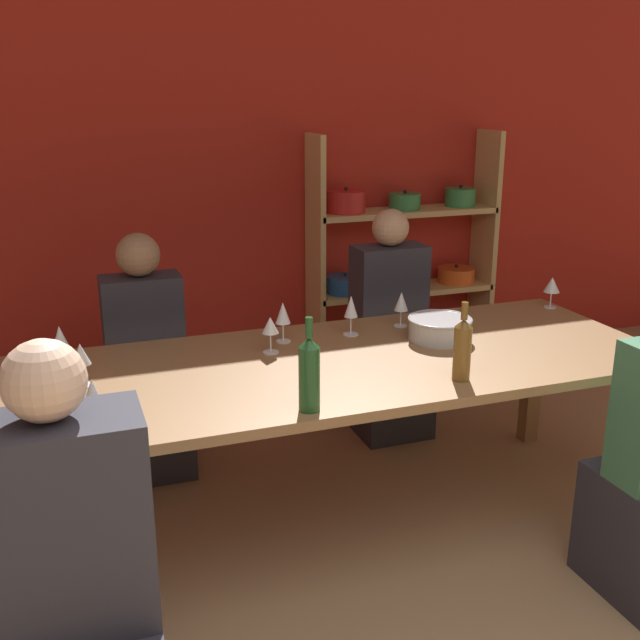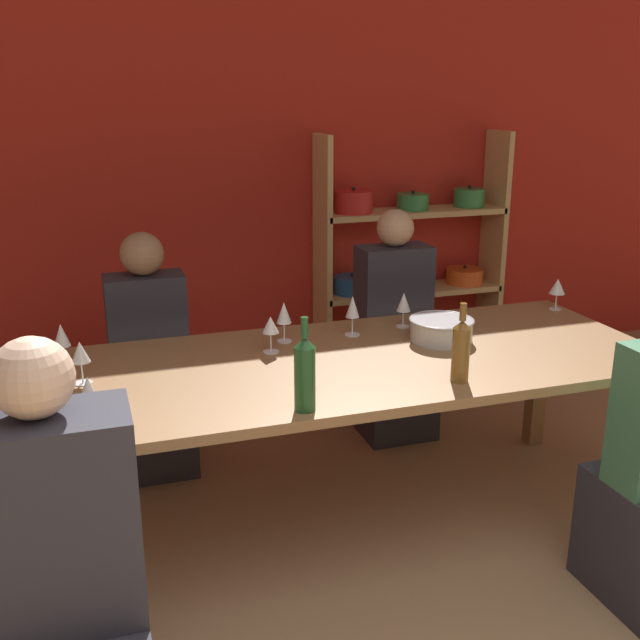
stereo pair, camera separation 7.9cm
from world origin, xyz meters
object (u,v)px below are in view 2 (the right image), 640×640
at_px(wine_glass_white_a, 557,287).
at_px(wine_glass_empty_c, 88,392).
at_px(dining_table, 328,378).
at_px(person_near_a, 62,626).
at_px(wine_glass_red_a, 353,308).
at_px(wine_glass_white_c, 61,337).
at_px(wine_glass_empty_b, 284,314).
at_px(wine_glass_red_b, 80,354).
at_px(person_far_a, 392,351).
at_px(shelf_unit, 410,276).
at_px(wine_glass_empty_d, 404,303).
at_px(wine_bottle_dark, 461,350).
at_px(person_far_b, 151,382).
at_px(mixing_bowl, 441,329).
at_px(wine_glass_white_b, 271,326).
at_px(wine_bottle_amber, 305,373).
at_px(wine_glass_empty_a, 23,373).

distance_m(wine_glass_white_a, wine_glass_empty_c, 2.41).
height_order(dining_table, person_near_a, person_near_a).
height_order(wine_glass_red_a, wine_glass_white_c, wine_glass_red_a).
height_order(dining_table, wine_glass_empty_b, wine_glass_empty_b).
distance_m(wine_glass_white_c, wine_glass_red_b, 0.24).
xyz_separation_m(wine_glass_empty_c, person_far_a, (1.61, 1.22, -0.45)).
xyz_separation_m(dining_table, wine_glass_red_b, (-0.96, 0.07, 0.19)).
relative_size(shelf_unit, wine_glass_white_c, 9.14).
height_order(wine_glass_empty_d, person_far_a, person_far_a).
relative_size(wine_glass_red_a, person_near_a, 0.14).
relative_size(wine_bottle_dark, wine_glass_red_a, 1.68).
bearing_deg(wine_glass_red_a, person_far_a, 51.22).
height_order(wine_glass_empty_d, person_far_b, person_far_b).
bearing_deg(person_far_a, wine_bottle_dark, 78.07).
height_order(wine_glass_white_a, person_far_a, person_far_a).
distance_m(mixing_bowl, wine_glass_white_b, 0.77).
relative_size(wine_bottle_dark, wine_glass_white_a, 1.95).
distance_m(shelf_unit, wine_glass_red_a, 1.73).
distance_m(mixing_bowl, wine_glass_white_a, 0.83).
xyz_separation_m(dining_table, wine_bottle_amber, (-0.23, -0.43, 0.21)).
distance_m(mixing_bowl, wine_glass_empty_a, 1.73).
bearing_deg(mixing_bowl, person_far_b, 148.67).
bearing_deg(shelf_unit, person_far_a, -120.26).
xyz_separation_m(shelf_unit, dining_table, (-1.17, -1.72, 0.06)).
distance_m(wine_glass_white_a, wine_glass_red_b, 2.33).
distance_m(dining_table, wine_glass_empty_c, 1.03).
relative_size(wine_bottle_amber, wine_glass_red_a, 1.84).
xyz_separation_m(dining_table, wine_glass_white_b, (-0.19, 0.19, 0.19)).
distance_m(wine_glass_white_c, wine_glass_empty_c, 0.67).
bearing_deg(wine_glass_empty_c, wine_glass_empty_b, 38.48).
bearing_deg(wine_glass_empty_c, wine_glass_red_a, 29.63).
xyz_separation_m(wine_glass_empty_a, person_far_a, (1.82, 0.94, -0.44)).
relative_size(mixing_bowl, wine_bottle_amber, 0.85).
bearing_deg(wine_glass_empty_d, wine_glass_white_a, 1.68).
bearing_deg(person_near_a, wine_glass_red_a, 43.27).
bearing_deg(wine_glass_empty_d, shelf_unit, 63.73).
bearing_deg(wine_glass_empty_c, wine_bottle_amber, -5.49).
bearing_deg(wine_bottle_amber, wine_glass_empty_b, 79.85).
height_order(wine_glass_white_a, wine_glass_red_b, wine_glass_red_b).
bearing_deg(wine_glass_red_a, wine_bottle_amber, -121.70).
bearing_deg(wine_glass_empty_d, person_far_b, 156.07).
height_order(wine_bottle_amber, person_far_a, person_far_a).
distance_m(wine_glass_empty_b, wine_glass_red_b, 0.89).
relative_size(wine_glass_red_a, wine_glass_white_c, 1.06).
distance_m(wine_glass_white_a, wine_glass_empty_b, 1.45).
relative_size(wine_glass_white_a, wine_glass_empty_c, 0.86).
height_order(dining_table, wine_glass_red_a, wine_glass_red_a).
distance_m(wine_glass_white_a, wine_glass_white_c, 2.38).
xyz_separation_m(wine_bottle_dark, person_near_a, (-1.48, -0.55, -0.44)).
bearing_deg(person_near_a, wine_bottle_amber, 29.93).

